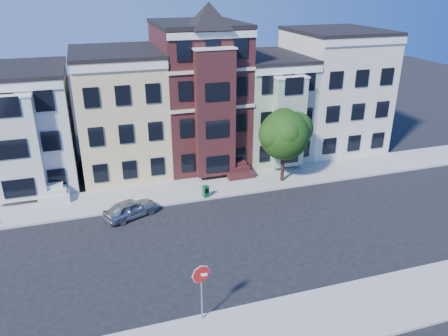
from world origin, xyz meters
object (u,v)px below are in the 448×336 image
object	(u,v)px
parked_car	(131,208)
newspaper_box	(206,191)
stop_sign	(201,289)
street_tree	(284,138)

from	to	relation	value
parked_car	newspaper_box	bearing A→B (deg)	-102.34
parked_car	stop_sign	size ratio (longest dim) A/B	1.10
street_tree	stop_sign	distance (m)	17.29
newspaper_box	stop_sign	distance (m)	13.18
newspaper_box	street_tree	bearing A→B (deg)	-7.80
street_tree	stop_sign	xyz separation A→B (m)	(-10.49, -13.61, -1.95)
parked_car	stop_sign	xyz separation A→B (m)	(2.13, -11.50, 1.25)
newspaper_box	stop_sign	world-z (taller)	stop_sign
street_tree	newspaper_box	world-z (taller)	street_tree
parked_car	stop_sign	bearing A→B (deg)	167.41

